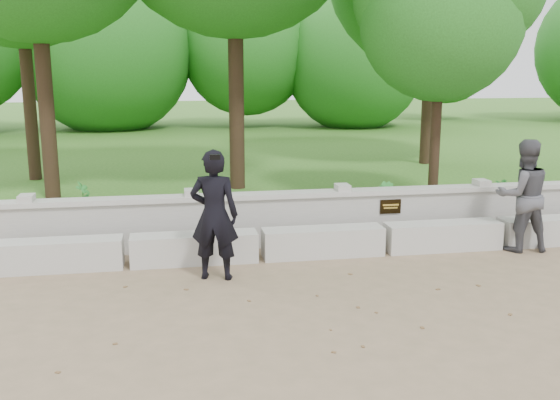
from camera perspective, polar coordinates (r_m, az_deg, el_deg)
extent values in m
plane|color=#8D7456|center=(8.49, 13.73, -8.32)|extent=(80.00, 80.00, 0.00)
cube|color=#2B5C1A|center=(21.69, -1.26, 4.61)|extent=(40.00, 22.00, 0.25)
cube|color=#B7B5AD|center=(9.68, -19.77, -4.76)|extent=(1.90, 0.45, 0.45)
cube|color=#B7B5AD|center=(9.54, -7.82, -4.39)|extent=(1.90, 0.45, 0.45)
cube|color=#B7B5AD|center=(9.81, 3.95, -3.84)|extent=(1.90, 0.45, 0.45)
cube|color=#B7B5AD|center=(10.47, 14.65, -3.20)|extent=(1.90, 0.45, 0.45)
cube|color=#B7B5AD|center=(11.44, 23.80, -2.57)|extent=(1.90, 0.45, 0.45)
cube|color=#ACAAA3|center=(10.69, 8.26, -1.60)|extent=(12.50, 0.25, 0.82)
cube|color=#B7B5AD|center=(10.60, 8.33, 0.77)|extent=(12.50, 0.35, 0.08)
cube|color=black|center=(10.61, 10.07, -0.59)|extent=(0.36, 0.02, 0.24)
imported|color=black|center=(8.62, -6.03, -1.37)|extent=(0.75, 0.59, 1.83)
cube|color=black|center=(8.11, -5.97, 3.91)|extent=(0.14, 0.05, 0.07)
imported|color=#48484E|center=(10.67, 21.32, 0.38)|extent=(0.94, 0.77, 1.81)
cylinder|color=#382619|center=(16.09, -22.01, 9.43)|extent=(0.29, 0.29, 4.35)
cylinder|color=#382619|center=(13.60, -20.72, 9.81)|extent=(0.31, 0.31, 4.63)
cylinder|color=#382619|center=(13.86, -4.04, 11.29)|extent=(0.34, 0.34, 4.98)
cylinder|color=#382619|center=(12.50, 14.05, 6.17)|extent=(0.20, 0.20, 2.92)
sphere|color=#205719|center=(12.50, 14.60, 16.72)|extent=(3.05, 3.05, 3.05)
cylinder|color=#382619|center=(18.01, 13.35, 9.93)|extent=(0.29, 0.29, 4.22)
imported|color=#2C8430|center=(12.02, -17.54, 0.19)|extent=(0.34, 0.39, 0.61)
imported|color=#2C8430|center=(11.49, 9.87, 0.08)|extent=(0.44, 0.43, 0.63)
imported|color=#2C8430|center=(12.51, 20.23, 0.33)|extent=(0.57, 0.51, 0.57)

